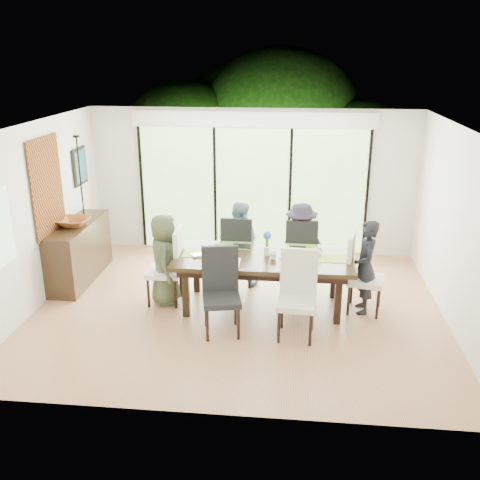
# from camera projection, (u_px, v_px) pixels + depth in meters

# --- Properties ---
(floor) EXTENTS (6.00, 5.00, 0.01)m
(floor) POSITION_uv_depth(u_px,v_px,m) (238.00, 308.00, 8.03)
(floor) COLOR #9B5B3E
(floor) RESTS_ON ground
(ceiling) EXTENTS (6.00, 5.00, 0.01)m
(ceiling) POSITION_uv_depth(u_px,v_px,m) (238.00, 126.00, 7.12)
(ceiling) COLOR white
(ceiling) RESTS_ON wall_back
(wall_back) EXTENTS (6.00, 0.02, 2.70)m
(wall_back) POSITION_uv_depth(u_px,v_px,m) (253.00, 182.00, 9.93)
(wall_back) COLOR silver
(wall_back) RESTS_ON floor
(wall_front) EXTENTS (6.00, 0.02, 2.70)m
(wall_front) POSITION_uv_depth(u_px,v_px,m) (211.00, 300.00, 5.22)
(wall_front) COLOR silver
(wall_front) RESTS_ON floor
(wall_left) EXTENTS (0.02, 5.00, 2.70)m
(wall_left) POSITION_uv_depth(u_px,v_px,m) (35.00, 216.00, 7.87)
(wall_left) COLOR beige
(wall_left) RESTS_ON floor
(wall_right) EXTENTS (0.02, 5.00, 2.70)m
(wall_right) POSITION_uv_depth(u_px,v_px,m) (457.00, 230.00, 7.28)
(wall_right) COLOR beige
(wall_right) RESTS_ON floor
(glass_doors) EXTENTS (4.20, 0.02, 2.30)m
(glass_doors) POSITION_uv_depth(u_px,v_px,m) (252.00, 190.00, 9.94)
(glass_doors) COLOR #598C3F
(glass_doors) RESTS_ON wall_back
(blinds_header) EXTENTS (4.40, 0.06, 0.28)m
(blinds_header) POSITION_uv_depth(u_px,v_px,m) (253.00, 119.00, 9.50)
(blinds_header) COLOR white
(blinds_header) RESTS_ON wall_back
(mullion_a) EXTENTS (0.05, 0.04, 2.30)m
(mullion_a) POSITION_uv_depth(u_px,v_px,m) (142.00, 188.00, 10.14)
(mullion_a) COLOR black
(mullion_a) RESTS_ON wall_back
(mullion_b) EXTENTS (0.05, 0.04, 2.30)m
(mullion_b) POSITION_uv_depth(u_px,v_px,m) (215.00, 190.00, 10.00)
(mullion_b) COLOR black
(mullion_b) RESTS_ON wall_back
(mullion_c) EXTENTS (0.05, 0.04, 2.30)m
(mullion_c) POSITION_uv_depth(u_px,v_px,m) (290.00, 191.00, 9.86)
(mullion_c) COLOR black
(mullion_c) RESTS_ON wall_back
(mullion_d) EXTENTS (0.05, 0.04, 2.30)m
(mullion_d) POSITION_uv_depth(u_px,v_px,m) (367.00, 193.00, 9.73)
(mullion_d) COLOR black
(mullion_d) RESTS_ON wall_back
(deck) EXTENTS (6.00, 1.80, 0.10)m
(deck) POSITION_uv_depth(u_px,v_px,m) (255.00, 237.00, 11.23)
(deck) COLOR brown
(deck) RESTS_ON ground
(rail_top) EXTENTS (6.00, 0.08, 0.06)m
(rail_top) POSITION_uv_depth(u_px,v_px,m) (258.00, 200.00, 11.78)
(rail_top) COLOR brown
(rail_top) RESTS_ON deck
(foliage_left) EXTENTS (3.20, 3.20, 3.20)m
(foliage_left) POSITION_uv_depth(u_px,v_px,m) (186.00, 150.00, 12.60)
(foliage_left) COLOR #14380F
(foliage_left) RESTS_ON ground
(foliage_mid) EXTENTS (4.00, 4.00, 4.00)m
(foliage_mid) POSITION_uv_depth(u_px,v_px,m) (280.00, 133.00, 12.82)
(foliage_mid) COLOR #14380F
(foliage_mid) RESTS_ON ground
(foliage_right) EXTENTS (2.80, 2.80, 2.80)m
(foliage_right) POSITION_uv_depth(u_px,v_px,m) (358.00, 163.00, 12.08)
(foliage_right) COLOR #14380F
(foliage_right) RESTS_ON ground
(foliage_far) EXTENTS (3.60, 3.60, 3.60)m
(foliage_far) POSITION_uv_depth(u_px,v_px,m) (242.00, 135.00, 13.64)
(foliage_far) COLOR #14380F
(foliage_far) RESTS_ON ground
(table_top) EXTENTS (2.60, 1.19, 0.07)m
(table_top) POSITION_uv_depth(u_px,v_px,m) (263.00, 258.00, 7.83)
(table_top) COLOR black
(table_top) RESTS_ON floor
(table_apron) EXTENTS (2.38, 0.98, 0.11)m
(table_apron) POSITION_uv_depth(u_px,v_px,m) (263.00, 264.00, 7.87)
(table_apron) COLOR black
(table_apron) RESTS_ON floor
(table_leg_fl) EXTENTS (0.10, 0.10, 0.75)m
(table_leg_fl) POSITION_uv_depth(u_px,v_px,m) (186.00, 292.00, 7.67)
(table_leg_fl) COLOR black
(table_leg_fl) RESTS_ON floor
(table_leg_fr) EXTENTS (0.10, 0.10, 0.75)m
(table_leg_fr) POSITION_uv_depth(u_px,v_px,m) (338.00, 299.00, 7.46)
(table_leg_fr) COLOR black
(table_leg_fr) RESTS_ON floor
(table_leg_bl) EXTENTS (0.10, 0.10, 0.75)m
(table_leg_bl) POSITION_uv_depth(u_px,v_px,m) (197.00, 269.00, 8.48)
(table_leg_bl) COLOR black
(table_leg_bl) RESTS_ON floor
(table_leg_br) EXTENTS (0.10, 0.10, 0.75)m
(table_leg_br) POSITION_uv_depth(u_px,v_px,m) (334.00, 275.00, 8.27)
(table_leg_br) COLOR black
(table_leg_br) RESTS_ON floor
(chair_left_end) EXTENTS (0.51, 0.51, 1.19)m
(chair_left_end) POSITION_uv_depth(u_px,v_px,m) (164.00, 266.00, 8.04)
(chair_left_end) COLOR white
(chair_left_end) RESTS_ON floor
(chair_right_end) EXTENTS (0.59, 0.59, 1.19)m
(chair_right_end) POSITION_uv_depth(u_px,v_px,m) (366.00, 274.00, 7.75)
(chair_right_end) COLOR white
(chair_right_end) RESTS_ON floor
(chair_far_left) EXTENTS (0.53, 0.53, 1.19)m
(chair_far_left) POSITION_uv_depth(u_px,v_px,m) (239.00, 249.00, 8.74)
(chair_far_left) COLOR black
(chair_far_left) RESTS_ON floor
(chair_far_right) EXTENTS (0.52, 0.52, 1.19)m
(chair_far_right) POSITION_uv_depth(u_px,v_px,m) (300.00, 251.00, 8.64)
(chair_far_right) COLOR black
(chair_far_right) RESTS_ON floor
(chair_near_left) EXTENTS (0.59, 0.59, 1.19)m
(chair_near_left) POSITION_uv_depth(u_px,v_px,m) (222.00, 293.00, 7.13)
(chair_near_left) COLOR black
(chair_near_left) RESTS_ON floor
(chair_near_right) EXTENTS (0.54, 0.54, 1.19)m
(chair_near_right) POSITION_uv_depth(u_px,v_px,m) (297.00, 297.00, 7.03)
(chair_near_right) COLOR silver
(chair_near_right) RESTS_ON floor
(person_left_end) EXTENTS (0.52, 0.72, 1.40)m
(person_left_end) POSITION_uv_depth(u_px,v_px,m) (165.00, 259.00, 8.01)
(person_left_end) COLOR #414C32
(person_left_end) RESTS_ON floor
(person_right_end) EXTENTS (0.43, 0.66, 1.40)m
(person_right_end) POSITION_uv_depth(u_px,v_px,m) (365.00, 267.00, 7.72)
(person_right_end) COLOR black
(person_right_end) RESTS_ON floor
(person_far_left) EXTENTS (0.70, 0.49, 1.40)m
(person_far_left) POSITION_uv_depth(u_px,v_px,m) (239.00, 243.00, 8.68)
(person_far_left) COLOR #768FAB
(person_far_left) RESTS_ON floor
(person_far_right) EXTENTS (0.73, 0.55, 1.40)m
(person_far_right) POSITION_uv_depth(u_px,v_px,m) (300.00, 245.00, 8.59)
(person_far_right) COLOR #272030
(person_far_right) RESTS_ON floor
(placemat_left) EXTENTS (0.48, 0.35, 0.01)m
(placemat_left) POSITION_uv_depth(u_px,v_px,m) (199.00, 253.00, 7.92)
(placemat_left) COLOR #A2B641
(placemat_left) RESTS_ON table_top
(placemat_right) EXTENTS (0.48, 0.35, 0.01)m
(placemat_right) POSITION_uv_depth(u_px,v_px,m) (329.00, 258.00, 7.73)
(placemat_right) COLOR #A2BB43
(placemat_right) RESTS_ON table_top
(placemat_far_l) EXTENTS (0.48, 0.35, 0.01)m
(placemat_far_l) POSITION_uv_depth(u_px,v_px,m) (236.00, 245.00, 8.24)
(placemat_far_l) COLOR #6C9E38
(placemat_far_l) RESTS_ON table_top
(placemat_far_r) EXTENTS (0.48, 0.35, 0.01)m
(placemat_far_r) POSITION_uv_depth(u_px,v_px,m) (301.00, 248.00, 8.14)
(placemat_far_r) COLOR #84BA42
(placemat_far_r) RESTS_ON table_top
(placemat_paper) EXTENTS (0.48, 0.35, 0.01)m
(placemat_paper) POSITION_uv_depth(u_px,v_px,m) (223.00, 262.00, 7.59)
(placemat_paper) COLOR white
(placemat_paper) RESTS_ON table_top
(tablet_far_l) EXTENTS (0.28, 0.20, 0.01)m
(tablet_far_l) POSITION_uv_depth(u_px,v_px,m) (242.00, 246.00, 8.18)
(tablet_far_l) COLOR black
(tablet_far_l) RESTS_ON table_top
(tablet_far_r) EXTENTS (0.26, 0.18, 0.01)m
(tablet_far_r) POSITION_uv_depth(u_px,v_px,m) (298.00, 248.00, 8.10)
(tablet_far_r) COLOR black
(tablet_far_r) RESTS_ON table_top
(papers) EXTENTS (0.33, 0.24, 0.00)m
(papers) POSITION_uv_depth(u_px,v_px,m) (311.00, 259.00, 7.71)
(papers) COLOR white
(papers) RESTS_ON table_top
(platter_base) EXTENTS (0.28, 0.28, 0.03)m
(platter_base) POSITION_uv_depth(u_px,v_px,m) (223.00, 261.00, 7.59)
(platter_base) COLOR white
(platter_base) RESTS_ON table_top
(platter_snacks) EXTENTS (0.22, 0.22, 0.02)m
(platter_snacks) POSITION_uv_depth(u_px,v_px,m) (223.00, 260.00, 7.58)
(platter_snacks) COLOR orange
(platter_snacks) RESTS_ON table_top
(vase) EXTENTS (0.09, 0.09, 0.13)m
(vase) POSITION_uv_depth(u_px,v_px,m) (267.00, 251.00, 7.84)
(vase) COLOR silver
(vase) RESTS_ON table_top
(hyacinth_stems) EXTENTS (0.04, 0.04, 0.17)m
(hyacinth_stems) POSITION_uv_depth(u_px,v_px,m) (267.00, 242.00, 7.80)
(hyacinth_stems) COLOR #337226
(hyacinth_stems) RESTS_ON table_top
(hyacinth_blooms) EXTENTS (0.12, 0.12, 0.12)m
(hyacinth_blooms) POSITION_uv_depth(u_px,v_px,m) (267.00, 235.00, 7.76)
(hyacinth_blooms) COLOR #4A57B9
(hyacinth_blooms) RESTS_ON table_top
(laptop) EXTENTS (0.42, 0.37, 0.03)m
(laptop) POSITION_uv_depth(u_px,v_px,m) (205.00, 255.00, 7.81)
(laptop) COLOR silver
(laptop) RESTS_ON table_top
(cup_a) EXTENTS (0.17, 0.17, 0.10)m
(cup_a) POSITION_uv_depth(u_px,v_px,m) (217.00, 247.00, 8.02)
(cup_a) COLOR white
(cup_a) RESTS_ON table_top
(cup_b) EXTENTS (0.14, 0.14, 0.10)m
(cup_b) POSITION_uv_depth(u_px,v_px,m) (273.00, 256.00, 7.70)
(cup_b) COLOR white
(cup_b) RESTS_ON table_top
(cup_c) EXTENTS (0.17, 0.17, 0.10)m
(cup_c) POSITION_uv_depth(u_px,v_px,m) (318.00, 252.00, 7.82)
(cup_c) COLOR white
(cup_c) RESTS_ON table_top
(book) EXTENTS (0.21, 0.26, 0.02)m
(book) POSITION_uv_depth(u_px,v_px,m) (280.00, 255.00, 7.84)
(book) COLOR white
(book) RESTS_ON table_top
(sideboard) EXTENTS (0.49, 1.73, 0.97)m
(sideboard) POSITION_uv_depth(u_px,v_px,m) (79.00, 252.00, 8.91)
(sideboard) COLOR black
(sideboard) RESTS_ON floor
(bowl) EXTENTS (0.52, 0.52, 0.13)m
(bowl) POSITION_uv_depth(u_px,v_px,m) (73.00, 222.00, 8.63)
(bowl) COLOR brown
(bowl) RESTS_ON sideboard
(candlestick_base) EXTENTS (0.11, 0.11, 0.04)m
(candlestick_base) POSITION_uv_depth(u_px,v_px,m) (84.00, 216.00, 9.07)
(candlestick_base) COLOR black
(candlestick_base) RESTS_ON sideboard
(candlestick_shaft) EXTENTS (0.03, 0.03, 1.35)m
(candlestick_shaft) POSITION_uv_depth(u_px,v_px,m) (80.00, 177.00, 8.84)
(candlestick_shaft) COLOR black
(candlestick_shaft) RESTS_ON sideboard
(candlestick_pan) EXTENTS (0.11, 0.11, 0.03)m
(candlestick_pan) POSITION_uv_depth(u_px,v_px,m) (76.00, 136.00, 8.62)
(candlestick_pan) COLOR black
(candlestick_pan) RESTS_ON sideboard
(candle) EXTENTS (0.04, 0.04, 0.11)m
(candle) POSITION_uv_depth(u_px,v_px,m) (76.00, 132.00, 8.60)
(candle) COLOR silver
(candle) RESTS_ON sideboard
(tapestry) EXTENTS (0.02, 1.00, 1.50)m
(tapestry) POSITION_uv_depth(u_px,v_px,m) (47.00, 187.00, 8.12)
(tapestry) COLOR #944315
(tapestry) RESTS_ON wall_left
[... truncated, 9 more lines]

